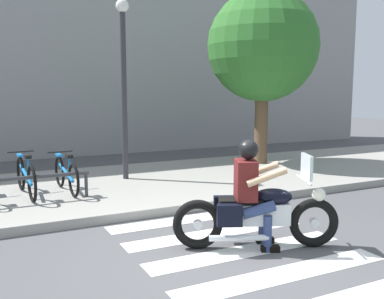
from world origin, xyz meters
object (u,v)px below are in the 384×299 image
Objects in this scene: motorcycle at (257,214)px; tree_near_rack at (263,47)px; bicycle_2 at (26,177)px; bike_rack at (6,182)px; bicycle_3 at (66,174)px; rider at (252,186)px; street_lamp at (124,74)px.

motorcycle is 6.62m from tree_near_rack.
bike_rack is (-0.36, -0.55, 0.04)m from bicycle_2.
bike_rack is (-1.08, -0.55, 0.06)m from bicycle_3.
street_lamp reaches higher than rider.
rider is at bearing -56.80° from bicycle_2.
street_lamp is 3.98m from tree_near_rack.
street_lamp is (2.49, 1.30, 1.88)m from bike_rack.
bike_rack is 0.69× the size of street_lamp.
motorcycle is 0.75× the size of bike_rack.
tree_near_rack is (6.02, 1.14, 2.69)m from bicycle_2.
street_lamp reaches higher than bicycle_3.
motorcycle is 0.38m from rider.
bike_rack is at bearing -152.83° from bicycle_3.
street_lamp is at bearing 27.49° from bike_rack.
street_lamp is at bearing 27.73° from bicycle_3.
motorcycle reaches higher than bike_rack.
street_lamp is at bearing 94.65° from motorcycle.
bicycle_2 is 0.37× the size of tree_near_rack.
tree_near_rack is at bearing 10.75° from bicycle_2.
street_lamp is at bearing -174.12° from tree_near_rack.
bicycle_3 is 2.51m from street_lamp.
motorcycle is at bearing -85.35° from street_lamp.
bike_rack is (-2.79, 3.16, -0.28)m from rider.
tree_near_rack reaches higher than rider.
tree_near_rack reaches higher than bike_rack.
rider reaches higher than bicycle_3.
bicycle_3 is (-1.78, 3.75, 0.03)m from motorcycle.
rider is 4.45m from bicycle_2.
rider is (-0.07, 0.03, 0.37)m from motorcycle.
rider is at bearing -86.20° from street_lamp.
motorcycle is at bearing -125.76° from tree_near_rack.
bicycle_2 reaches higher than bicycle_3.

